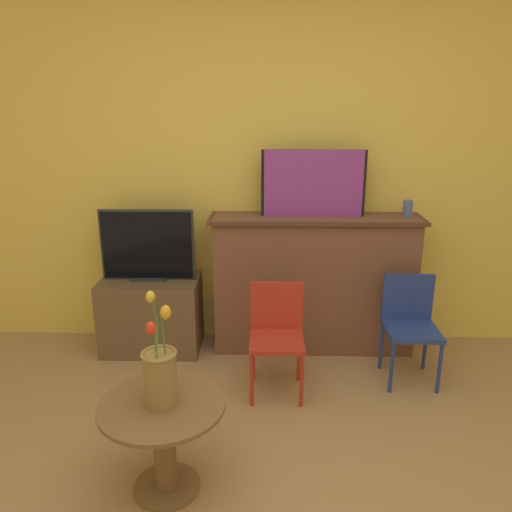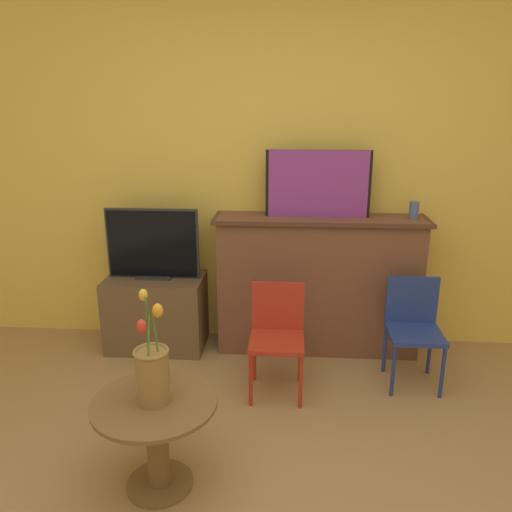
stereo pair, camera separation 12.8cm
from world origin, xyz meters
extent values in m
cube|color=#EAC651|center=(0.00, 2.13, 1.35)|extent=(8.00, 0.06, 2.70)
cube|color=brown|center=(0.33, 1.94, 0.50)|extent=(1.42, 0.33, 0.99)
cube|color=#503123|center=(0.33, 1.93, 0.98)|extent=(1.48, 0.37, 0.02)
cube|color=black|center=(0.30, 1.95, 1.22)|extent=(0.71, 0.02, 0.46)
cube|color=purple|center=(0.30, 1.94, 1.22)|extent=(0.67, 0.02, 0.46)
cylinder|color=#4C6699|center=(0.96, 1.94, 1.05)|extent=(0.06, 0.06, 0.12)
cube|color=brown|center=(-0.86, 1.87, 0.27)|extent=(0.70, 0.42, 0.54)
cube|color=#2D2D2D|center=(-0.86, 1.87, 0.55)|extent=(0.25, 0.12, 0.01)
cube|color=#2D2D2D|center=(-0.86, 1.88, 0.79)|extent=(0.66, 0.02, 0.51)
cube|color=black|center=(-0.86, 1.87, 0.79)|extent=(0.63, 0.02, 0.48)
cylinder|color=#B22D1E|center=(-0.10, 1.14, 0.17)|extent=(0.02, 0.02, 0.34)
cylinder|color=#B22D1E|center=(0.20, 1.14, 0.17)|extent=(0.02, 0.02, 0.34)
cylinder|color=#B22D1E|center=(-0.10, 1.44, 0.17)|extent=(0.02, 0.02, 0.34)
cylinder|color=#B22D1E|center=(0.20, 1.44, 0.17)|extent=(0.02, 0.02, 0.34)
cube|color=#B22D1E|center=(0.05, 1.29, 0.36)|extent=(0.33, 0.33, 0.03)
cube|color=#B22D1E|center=(0.05, 1.44, 0.53)|extent=(0.33, 0.02, 0.31)
cylinder|color=navy|center=(0.77, 1.31, 0.17)|extent=(0.02, 0.02, 0.34)
cylinder|color=navy|center=(1.07, 1.31, 0.17)|extent=(0.02, 0.02, 0.34)
cylinder|color=navy|center=(0.77, 1.61, 0.17)|extent=(0.02, 0.02, 0.34)
cylinder|color=navy|center=(1.07, 1.61, 0.17)|extent=(0.02, 0.02, 0.34)
cube|color=navy|center=(0.92, 1.46, 0.36)|extent=(0.33, 0.33, 0.03)
cube|color=navy|center=(0.92, 1.61, 0.53)|extent=(0.33, 0.02, 0.31)
cylinder|color=brown|center=(-0.48, 0.46, 0.01)|extent=(0.32, 0.32, 0.02)
cylinder|color=brown|center=(-0.48, 0.46, 0.22)|extent=(0.10, 0.10, 0.44)
cylinder|color=brown|center=(-0.48, 0.46, 0.45)|extent=(0.57, 0.57, 0.02)
cylinder|color=olive|center=(-0.48, 0.46, 0.59)|extent=(0.15, 0.15, 0.25)
torus|color=olive|center=(-0.48, 0.46, 0.71)|extent=(0.16, 0.16, 0.02)
cylinder|color=#477A2D|center=(-0.45, 0.46, 0.76)|extent=(0.02, 0.01, 0.28)
ellipsoid|color=orange|center=(-0.44, 0.46, 0.90)|extent=(0.05, 0.05, 0.06)
cylinder|color=#477A2D|center=(-0.49, 0.48, 0.79)|extent=(0.02, 0.03, 0.34)
ellipsoid|color=gold|center=(-0.51, 0.50, 0.96)|extent=(0.04, 0.04, 0.05)
cylinder|color=#477A2D|center=(-0.48, 0.43, 0.76)|extent=(0.01, 0.08, 0.26)
ellipsoid|color=red|center=(-0.48, 0.35, 0.88)|extent=(0.04, 0.04, 0.06)
camera|label=1|loc=(-0.01, -1.47, 1.75)|focal=35.00mm
camera|label=2|loc=(0.12, -1.46, 1.75)|focal=35.00mm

